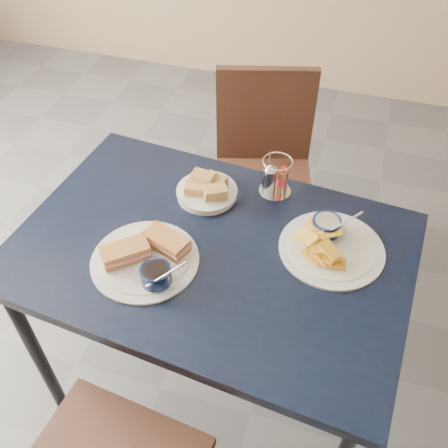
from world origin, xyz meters
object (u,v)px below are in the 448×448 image
(bread_basket, at_px, (207,190))
(condiment_caddy, at_px, (275,179))
(plantain_plate, at_px, (329,242))
(chair_far, at_px, (268,159))
(dining_table, at_px, (211,261))
(sandwich_plate, at_px, (147,257))

(bread_basket, xyz_separation_m, condiment_caddy, (0.21, 0.09, 0.03))
(plantain_plate, bearing_deg, chair_far, 116.56)
(bread_basket, bearing_deg, plantain_plate, -14.59)
(plantain_plate, bearing_deg, dining_table, -162.52)
(dining_table, bearing_deg, bread_basket, 111.02)
(plantain_plate, relative_size, condiment_caddy, 2.37)
(dining_table, relative_size, plantain_plate, 3.97)
(plantain_plate, height_order, bread_basket, plantain_plate)
(sandwich_plate, distance_m, condiment_caddy, 0.51)
(dining_table, height_order, chair_far, chair_far)
(dining_table, height_order, plantain_plate, plantain_plate)
(condiment_caddy, bearing_deg, dining_table, -112.38)
(dining_table, distance_m, sandwich_plate, 0.22)
(dining_table, relative_size, chair_far, 1.42)
(sandwich_plate, xyz_separation_m, plantain_plate, (0.51, 0.22, -0.00))
(bread_basket, bearing_deg, dining_table, -68.98)
(chair_far, distance_m, sandwich_plate, 0.94)
(condiment_caddy, bearing_deg, plantain_plate, -42.35)
(sandwich_plate, height_order, plantain_plate, same)
(plantain_plate, xyz_separation_m, bread_basket, (-0.43, 0.11, 0.01))
(sandwich_plate, xyz_separation_m, bread_basket, (0.08, 0.33, 0.00))
(chair_far, xyz_separation_m, bread_basket, (-0.10, -0.55, 0.26))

